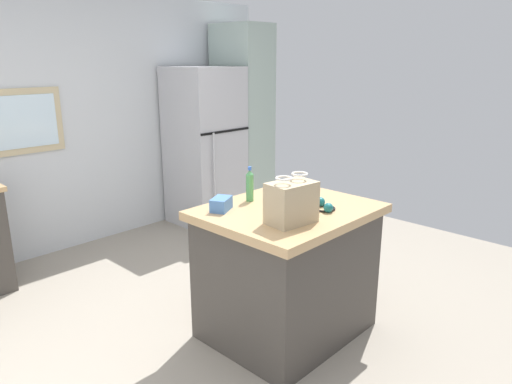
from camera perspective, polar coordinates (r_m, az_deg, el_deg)
name	(u,v)px	position (r m, az deg, el deg)	size (l,w,h in m)	color
ground	(243,328)	(3.60, -1.61, -16.09)	(6.03, 6.03, 0.00)	#9E9384
back_wall	(69,123)	(5.13, -21.61, 7.73)	(5.03, 0.13, 2.55)	silver
kitchen_island	(287,270)	(3.37, 3.75, -9.38)	(1.13, 0.93, 0.93)	#423D38
refrigerator	(205,147)	(5.57, -6.15, 5.44)	(0.72, 0.75, 1.81)	#B7B7BC
tall_cabinet	(243,121)	(5.95, -1.62, 8.54)	(0.48, 0.67, 2.29)	#9EB2A8
shopping_bag	(291,202)	(2.87, 4.28, -1.25)	(0.31, 0.23, 0.30)	tan
small_box	(221,204)	(3.13, -4.21, -1.45)	(0.16, 0.11, 0.09)	#4775B7
bottle	(250,186)	(3.31, -0.75, 0.78)	(0.05, 0.05, 0.25)	#4C9956
ear_defenders	(324,206)	(3.18, 8.20, -1.68)	(0.21, 0.21, 0.06)	black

